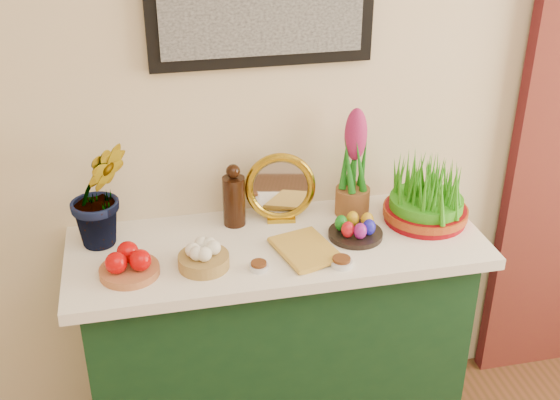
% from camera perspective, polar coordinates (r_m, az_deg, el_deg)
% --- Properties ---
extents(sideboard, '(1.30, 0.45, 0.85)m').
position_cam_1_polar(sideboard, '(2.64, -0.24, -11.96)').
color(sideboard, '#13361A').
rests_on(sideboard, ground).
extents(tablecloth, '(1.40, 0.55, 0.04)m').
position_cam_1_polar(tablecloth, '(2.39, -0.26, -3.71)').
color(tablecloth, white).
rests_on(tablecloth, sideboard).
extents(hyacinth_green, '(0.28, 0.26, 0.48)m').
position_cam_1_polar(hyacinth_green, '(2.32, -14.60, 1.77)').
color(hyacinth_green, '#1B761A').
rests_on(hyacinth_green, tablecloth).
extents(apple_bowl, '(0.23, 0.23, 0.09)m').
position_cam_1_polar(apple_bowl, '(2.23, -12.19, -5.08)').
color(apple_bowl, '#A95F38').
rests_on(apple_bowl, tablecloth).
extents(garlic_basket, '(0.19, 0.19, 0.09)m').
position_cam_1_polar(garlic_basket, '(2.23, -6.24, -4.61)').
color(garlic_basket, olive).
rests_on(garlic_basket, tablecloth).
extents(vinegar_cruet, '(0.08, 0.08, 0.23)m').
position_cam_1_polar(vinegar_cruet, '(2.43, -3.77, 0.15)').
color(vinegar_cruet, black).
rests_on(vinegar_cruet, tablecloth).
extents(mirror, '(0.26, 0.09, 0.25)m').
position_cam_1_polar(mirror, '(2.45, 0.02, 0.96)').
color(mirror, '#B5901E').
rests_on(mirror, tablecloth).
extents(book, '(0.21, 0.26, 0.03)m').
position_cam_1_polar(book, '(2.26, 0.18, -4.52)').
color(book, gold).
rests_on(book, tablecloth).
extents(spice_dish_left, '(0.06, 0.06, 0.03)m').
position_cam_1_polar(spice_dish_left, '(2.22, -1.74, -5.38)').
color(spice_dish_left, silver).
rests_on(spice_dish_left, tablecloth).
extents(spice_dish_right, '(0.07, 0.07, 0.03)m').
position_cam_1_polar(spice_dish_right, '(2.24, 5.01, -5.04)').
color(spice_dish_right, silver).
rests_on(spice_dish_right, tablecloth).
extents(egg_plate, '(0.19, 0.19, 0.08)m').
position_cam_1_polar(egg_plate, '(2.39, 6.19, -2.39)').
color(egg_plate, black).
rests_on(egg_plate, tablecloth).
extents(hyacinth_pink, '(0.12, 0.12, 0.40)m').
position_cam_1_polar(hyacinth_pink, '(2.47, 6.04, 2.60)').
color(hyacinth_pink, brown).
rests_on(hyacinth_pink, tablecloth).
extents(wheatgrass_sabzeh, '(0.30, 0.30, 0.24)m').
position_cam_1_polar(wheatgrass_sabzeh, '(2.50, 11.87, 0.53)').
color(wheatgrass_sabzeh, maroon).
rests_on(wheatgrass_sabzeh, tablecloth).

